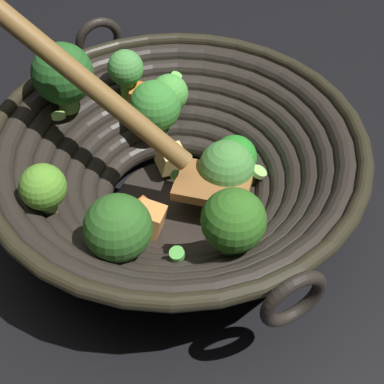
{
  "coord_description": "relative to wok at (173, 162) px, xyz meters",
  "views": [
    {
      "loc": [
        -0.26,
        -0.28,
        0.43
      ],
      "look_at": [
        0.01,
        -0.01,
        0.03
      ],
      "focal_mm": 53.51,
      "sensor_mm": 36.0,
      "label": 1
    }
  ],
  "objects": [
    {
      "name": "ground_plane",
      "position": [
        0.0,
        -0.0,
        -0.06
      ],
      "size": [
        4.0,
        4.0,
        0.0
      ],
      "primitive_type": "plane",
      "color": "black"
    },
    {
      "name": "wok",
      "position": [
        0.0,
        0.0,
        0.0
      ],
      "size": [
        0.35,
        0.38,
        0.26
      ],
      "color": "black",
      "rests_on": "ground"
    }
  ]
}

